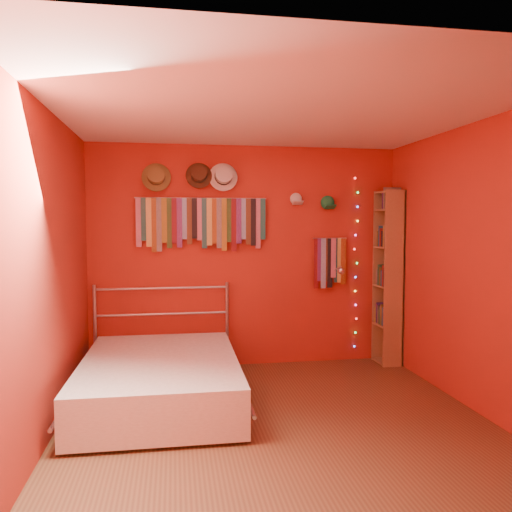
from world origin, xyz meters
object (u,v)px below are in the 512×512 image
reading_lamp (340,271)px  bed (160,379)px  tie_rack (202,221)px  bookshelf (391,276)px

reading_lamp → bed: (-1.98, -0.87, -0.87)m
tie_rack → bookshelf: (2.17, -0.15, -0.64)m
tie_rack → bed: tie_rack is taller
tie_rack → bookshelf: 2.26m
reading_lamp → bookshelf: bookshelf is taller
tie_rack → reading_lamp: size_ratio=4.48×
reading_lamp → bed: bearing=-156.4°
tie_rack → bed: size_ratio=0.72×
bookshelf → bed: 2.87m
reading_lamp → bed: size_ratio=0.16×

